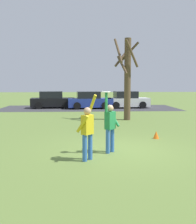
# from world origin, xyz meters

# --- Properties ---
(ground_plane) EXTENTS (120.00, 120.00, 0.00)m
(ground_plane) POSITION_xyz_m (0.00, 0.00, 0.00)
(ground_plane) COLOR olive
(person_catcher) EXTENTS (0.55, 0.57, 2.08)m
(person_catcher) POSITION_xyz_m (-0.37, -0.32, 0.98)
(person_catcher) COLOR #3366B7
(person_catcher) RESTS_ON ground_plane
(person_defender) EXTENTS (0.64, 0.66, 2.05)m
(person_defender) POSITION_xyz_m (-1.16, -1.21, 0.98)
(person_defender) COLOR #3366B7
(person_defender) RESTS_ON ground_plane
(frisbee_disc) EXTENTS (0.28, 0.28, 0.02)m
(frisbee_disc) POSITION_xyz_m (-0.52, -0.49, 2.09)
(frisbee_disc) COLOR white
(frisbee_disc) RESTS_ON person_catcher
(parked_car_black) EXTENTS (4.24, 2.32, 1.59)m
(parked_car_black) POSITION_xyz_m (-4.24, 16.30, 0.73)
(parked_car_black) COLOR black
(parked_car_black) RESTS_ON ground_plane
(parked_car_blue) EXTENTS (4.24, 2.32, 1.59)m
(parked_car_blue) POSITION_xyz_m (-0.71, 15.62, 0.73)
(parked_car_blue) COLOR #233893
(parked_car_blue) RESTS_ON ground_plane
(parked_car_white) EXTENTS (4.24, 2.32, 1.59)m
(parked_car_white) POSITION_xyz_m (2.85, 16.04, 0.73)
(parked_car_white) COLOR white
(parked_car_white) RESTS_ON ground_plane
(parking_strip) EXTENTS (16.61, 6.40, 0.01)m
(parking_strip) POSITION_xyz_m (-0.77, 16.01, 0.00)
(parking_strip) COLOR #38383D
(parking_strip) RESTS_ON ground_plane
(bare_tree_tall) EXTENTS (1.67, 1.70, 5.23)m
(bare_tree_tall) POSITION_xyz_m (1.51, 7.77, 2.85)
(bare_tree_tall) COLOR brown
(bare_tree_tall) RESTS_ON ground_plane
(field_cone_orange) EXTENTS (0.26, 0.26, 0.32)m
(field_cone_orange) POSITION_xyz_m (1.84, 1.87, 0.16)
(field_cone_orange) COLOR orange
(field_cone_orange) RESTS_ON ground_plane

